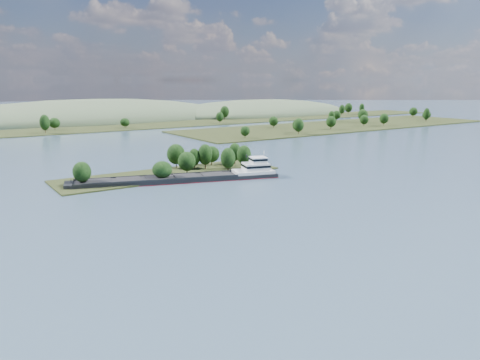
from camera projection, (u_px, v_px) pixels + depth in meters
ground at (244, 204)px, 160.62m from camera, size 1800.00×1800.00×0.00m
tree_island at (183, 165)px, 211.76m from camera, size 100.00×32.25×12.96m
right_bank at (344, 125)px, 432.24m from camera, size 320.00×90.00×15.46m
back_shoreline at (69, 130)px, 394.07m from camera, size 900.00×60.00×15.92m
hill_east at (260, 114)px, 586.33m from camera, size 260.00×140.00×36.00m
hill_west at (93, 120)px, 502.97m from camera, size 320.00×160.00×44.00m
cargo_barge at (191, 177)px, 197.39m from camera, size 87.32×34.96×11.90m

